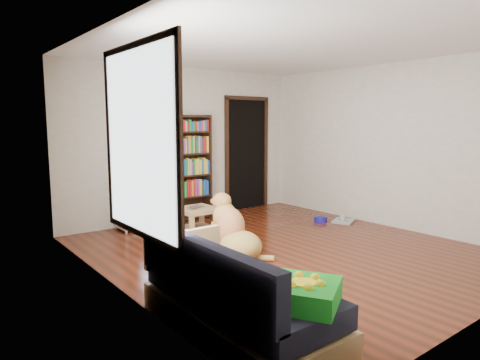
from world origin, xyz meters
TOP-DOWN VIEW (x-y plane):
  - ground at (0.00, 0.00)m, footprint 5.00×5.00m
  - ceiling at (0.00, 0.00)m, footprint 5.00×5.00m
  - wall_back at (0.00, 2.50)m, footprint 4.50×0.00m
  - wall_left at (-2.25, 0.00)m, footprint 0.00×5.00m
  - wall_right at (2.25, 0.00)m, footprint 0.00×5.00m
  - green_cushion at (-1.75, -2.02)m, footprint 0.64×0.64m
  - laptop at (-0.48, 1.36)m, footprint 0.38×0.33m
  - dog_bowl at (1.61, 0.79)m, footprint 0.22×0.22m
  - grey_rag at (1.91, 0.54)m, footprint 0.50×0.46m
  - window at (-2.23, -0.50)m, footprint 0.03×1.46m
  - doorway at (1.35, 2.48)m, footprint 1.03×0.05m
  - tv_stand at (-0.90, 2.25)m, footprint 0.90×0.45m
  - crt_tv at (-0.90, 2.27)m, footprint 0.55×0.52m
  - bookshelf at (0.05, 2.34)m, footprint 0.60×0.30m
  - sofa at (-1.87, -1.38)m, footprint 0.80×1.80m
  - coffee_table at (-0.48, 1.39)m, footprint 0.55×0.55m
  - dog at (-0.68, 0.20)m, footprint 0.55×0.96m

SIDE VIEW (x-z plane):
  - ground at x=0.00m, z-range 0.00..0.00m
  - grey_rag at x=1.91m, z-range 0.00..0.03m
  - dog_bowl at x=1.61m, z-range 0.00..0.08m
  - sofa at x=-1.87m, z-range -0.14..0.66m
  - tv_stand at x=-0.90m, z-range 0.02..0.52m
  - coffee_table at x=-0.48m, z-range 0.08..0.48m
  - dog at x=-0.68m, z-range -0.11..0.70m
  - laptop at x=-0.48m, z-range 0.40..0.43m
  - green_cushion at x=-1.75m, z-range 0.42..0.58m
  - crt_tv at x=-0.90m, z-range 0.45..1.03m
  - bookshelf at x=0.05m, z-range 0.10..1.90m
  - doorway at x=1.35m, z-range 0.03..2.21m
  - wall_back at x=0.00m, z-range -0.95..3.55m
  - wall_left at x=-2.25m, z-range -1.20..3.80m
  - wall_right at x=2.25m, z-range -1.20..3.80m
  - window at x=-2.23m, z-range 0.65..2.35m
  - ceiling at x=0.00m, z-range 2.60..2.60m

